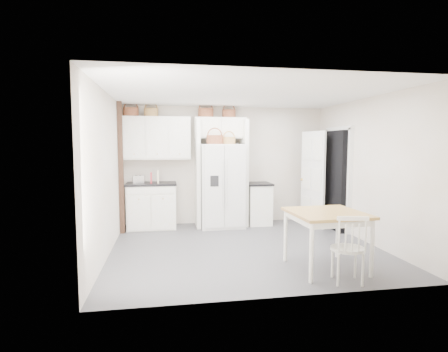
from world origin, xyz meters
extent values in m
plane|color=#4A4A4A|center=(0.00, 0.00, 0.00)|extent=(4.50, 4.50, 0.00)
plane|color=white|center=(0.00, 0.00, 2.60)|extent=(4.50, 4.50, 0.00)
plane|color=silver|center=(0.00, 2.00, 1.30)|extent=(4.50, 0.00, 4.50)
plane|color=silver|center=(-2.25, 0.00, 1.30)|extent=(0.00, 4.00, 4.00)
plane|color=silver|center=(2.25, 0.00, 1.30)|extent=(0.00, 4.00, 4.00)
cube|color=silver|center=(-0.15, 1.60, 0.89)|extent=(0.92, 0.74, 1.78)
cube|color=white|center=(-1.63, 1.70, 0.46)|extent=(1.00, 0.63, 0.92)
cube|color=white|center=(0.69, 1.70, 0.44)|extent=(0.50, 0.60, 0.88)
cube|color=#9B6E41|center=(0.90, -1.20, 0.41)|extent=(1.03, 1.03, 0.82)
cube|color=white|center=(0.95, -1.70, 0.44)|extent=(0.50, 0.47, 0.88)
cube|color=black|center=(-1.63, 1.70, 0.94)|extent=(1.04, 0.67, 0.04)
cube|color=black|center=(0.69, 1.70, 0.90)|extent=(0.54, 0.64, 0.04)
cube|color=silver|center=(-1.90, 1.70, 1.04)|extent=(0.25, 0.18, 0.16)
cube|color=#B52D37|center=(-1.63, 1.62, 1.08)|extent=(0.04, 0.15, 0.22)
cube|color=beige|center=(-1.49, 1.62, 1.10)|extent=(0.05, 0.18, 0.26)
cylinder|color=brown|center=(-2.03, 1.83, 2.44)|extent=(0.31, 0.31, 0.18)
cylinder|color=olive|center=(-1.62, 1.83, 2.44)|extent=(0.29, 0.29, 0.17)
cylinder|color=brown|center=(-0.46, 1.83, 2.44)|extent=(0.33, 0.33, 0.19)
cylinder|color=brown|center=(0.05, 1.83, 2.43)|extent=(0.30, 0.30, 0.17)
cylinder|color=brown|center=(-0.31, 1.50, 1.87)|extent=(0.34, 0.34, 0.18)
cylinder|color=olive|center=(-0.01, 1.50, 1.85)|extent=(0.27, 0.27, 0.15)
cube|color=white|center=(-1.50, 1.83, 1.90)|extent=(1.40, 0.34, 0.90)
cube|color=white|center=(-0.15, 1.83, 2.12)|extent=(1.12, 0.34, 0.45)
cube|color=white|center=(-0.66, 1.70, 1.15)|extent=(0.08, 0.60, 2.30)
cube|color=white|center=(0.36, 1.70, 1.15)|extent=(0.08, 0.60, 2.30)
cube|color=black|center=(-2.20, 1.35, 1.30)|extent=(0.09, 0.09, 2.60)
cube|color=black|center=(2.16, 1.00, 1.02)|extent=(0.18, 0.85, 2.05)
cube|color=white|center=(1.80, 1.33, 1.02)|extent=(0.21, 0.79, 2.05)
camera|label=1|loc=(-1.33, -5.74, 1.77)|focal=28.00mm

